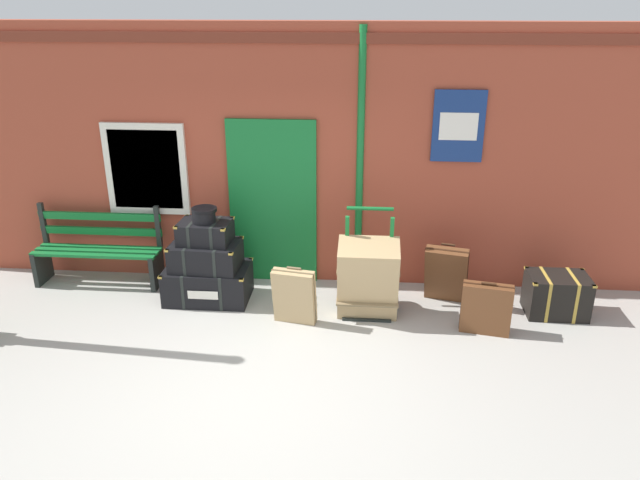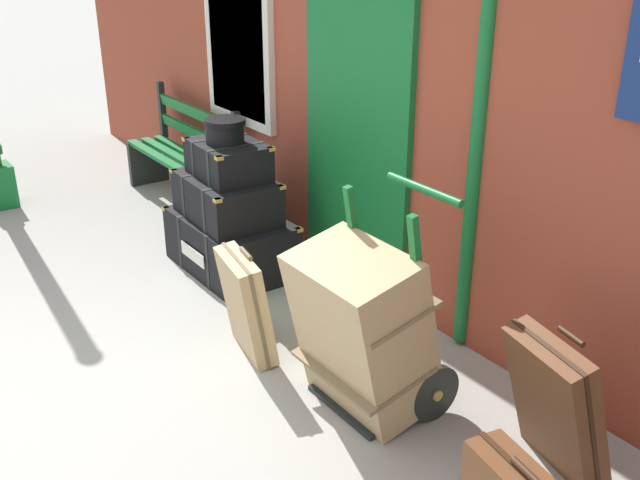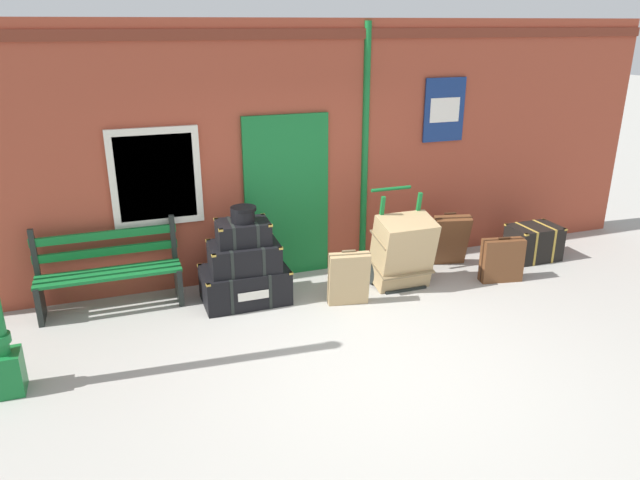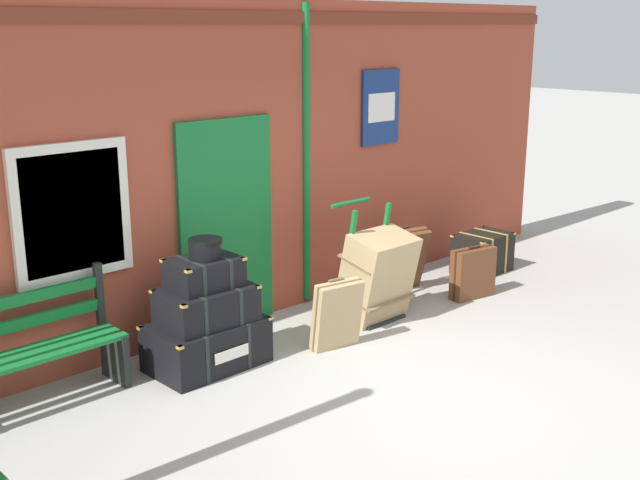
{
  "view_description": "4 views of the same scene",
  "coord_description": "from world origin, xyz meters",
  "views": [
    {
      "loc": [
        1.04,
        -4.74,
        3.45
      ],
      "look_at": [
        0.48,
        1.89,
        0.78
      ],
      "focal_mm": 34.15,
      "sensor_mm": 36.0,
      "label": 1
    },
    {
      "loc": [
        3.64,
        -0.57,
        2.44
      ],
      "look_at": [
        0.21,
        1.86,
        0.61
      ],
      "focal_mm": 40.73,
      "sensor_mm": 36.0,
      "label": 2
    },
    {
      "loc": [
        -2.21,
        -4.56,
        3.14
      ],
      "look_at": [
        0.07,
        1.79,
        0.66
      ],
      "focal_mm": 33.26,
      "sensor_mm": 36.0,
      "label": 3
    },
    {
      "loc": [
        -4.69,
        -3.64,
        2.95
      ],
      "look_at": [
        0.56,
        1.85,
        0.89
      ],
      "focal_mm": 44.66,
      "sensor_mm": 36.0,
      "label": 4
    }
  ],
  "objects": [
    {
      "name": "ground_plane",
      "position": [
        0.0,
        0.0,
        0.0
      ],
      "size": [
        60.0,
        60.0,
        0.0
      ],
      "primitive_type": "plane",
      "color": "#A3A099"
    },
    {
      "name": "brick_facade",
      "position": [
        -0.01,
        2.6,
        1.6
      ],
      "size": [
        10.4,
        0.35,
        3.2
      ],
      "color": "#9E422D",
      "rests_on": "ground"
    },
    {
      "name": "steamer_trunk_middle",
      "position": [
        -0.88,
        1.79,
        0.58
      ],
      "size": [
        0.83,
        0.58,
        0.33
      ],
      "color": "black",
      "rests_on": "steamer_trunk_base"
    },
    {
      "name": "porters_trolley",
      "position": [
        1.06,
        1.71,
        0.27
      ],
      "size": [
        0.71,
        0.57,
        1.2
      ],
      "color": "black",
      "rests_on": "ground"
    },
    {
      "name": "corner_trunk",
      "position": [
        3.25,
        1.77,
        0.24
      ],
      "size": [
        0.69,
        0.49,
        0.49
      ],
      "color": "black",
      "rests_on": "ground"
    },
    {
      "name": "large_brown_trunk",
      "position": [
        1.06,
        1.53,
        0.48
      ],
      "size": [
        0.7,
        0.62,
        0.95
      ],
      "color": "tan",
      "rests_on": "ground"
    },
    {
      "name": "suitcase_umber",
      "position": [
        1.99,
        1.96,
        0.37
      ],
      "size": [
        0.56,
        0.45,
        0.75
      ],
      "color": "brown",
      "rests_on": "ground"
    },
    {
      "name": "round_hatbox",
      "position": [
        -0.87,
        1.8,
        1.1
      ],
      "size": [
        0.3,
        0.29,
        0.18
      ],
      "color": "black",
      "rests_on": "steamer_trunk_top"
    },
    {
      "name": "steamer_trunk_top",
      "position": [
        -0.87,
        1.81,
        0.87
      ],
      "size": [
        0.63,
        0.48,
        0.27
      ],
      "color": "black",
      "rests_on": "steamer_trunk_middle"
    },
    {
      "name": "platform_bench",
      "position": [
        -2.38,
        2.16,
        0.44
      ],
      "size": [
        1.6,
        0.43,
        1.01
      ],
      "color": "#146B2D",
      "rests_on": "ground"
    },
    {
      "name": "steamer_trunk_base",
      "position": [
        -0.88,
        1.8,
        0.21
      ],
      "size": [
        1.01,
        0.67,
        0.43
      ],
      "color": "black",
      "rests_on": "ground"
    },
    {
      "name": "suitcase_brown",
      "position": [
        2.36,
        1.27,
        0.28
      ],
      "size": [
        0.56,
        0.27,
        0.61
      ],
      "color": "brown",
      "rests_on": "ground"
    },
    {
      "name": "suitcase_caramel",
      "position": [
        0.24,
        1.29,
        0.33
      ],
      "size": [
        0.51,
        0.31,
        0.69
      ],
      "color": "tan",
      "rests_on": "ground"
    }
  ]
}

